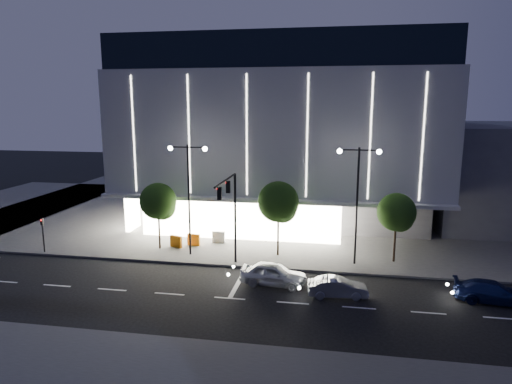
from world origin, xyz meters
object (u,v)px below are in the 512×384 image
(car_lead, at_px, (273,274))
(car_third, at_px, (493,292))
(traffic_mast, at_px, (231,204))
(street_lamp_east, at_px, (358,189))
(barrier_c, at_px, (176,241))
(tree_mid, at_px, (279,204))
(car_second, at_px, (338,287))
(barrier_a, at_px, (194,240))
(street_lamp_west, at_px, (189,183))
(ped_signal_far, at_px, (43,231))
(barrier_d, at_px, (219,237))
(tree_right, at_px, (397,214))
(tree_left, at_px, (159,203))

(car_lead, distance_m, car_third, 13.75)
(traffic_mast, distance_m, street_lamp_east, 9.43)
(street_lamp_east, distance_m, barrier_c, 15.76)
(car_lead, bearing_deg, tree_mid, 9.92)
(car_second, bearing_deg, barrier_a, 49.53)
(street_lamp_west, relative_size, car_second, 2.38)
(street_lamp_west, xyz_separation_m, street_lamp_east, (13.00, 0.00, 0.00))
(ped_signal_far, relative_size, car_second, 0.79)
(car_third, height_order, barrier_d, car_third)
(car_second, bearing_deg, barrier_d, 41.20)
(street_lamp_east, relative_size, car_second, 2.38)
(tree_right, bearing_deg, barrier_a, 175.65)
(ped_signal_far, bearing_deg, tree_right, 5.14)
(car_third, xyz_separation_m, barrier_a, (-21.62, 7.49, -0.01))
(tree_right, height_order, barrier_c, tree_right)
(car_third, bearing_deg, tree_mid, 71.78)
(ped_signal_far, relative_size, tree_mid, 0.49)
(tree_right, height_order, car_third, tree_right)
(barrier_a, relative_size, barrier_c, 1.00)
(street_lamp_east, height_order, ped_signal_far, street_lamp_east)
(barrier_c, bearing_deg, car_third, 3.49)
(tree_mid, relative_size, car_third, 1.36)
(tree_mid, distance_m, barrier_a, 8.43)
(barrier_d, bearing_deg, traffic_mast, -68.95)
(traffic_mast, xyz_separation_m, car_third, (17.17, -2.56, -4.37))
(car_lead, bearing_deg, barrier_c, 61.22)
(street_lamp_west, distance_m, barrier_c, 5.80)
(tree_mid, xyz_separation_m, car_lead, (0.40, -5.87, -3.56))
(car_second, xyz_separation_m, car_third, (9.46, 0.85, 0.03))
(street_lamp_east, distance_m, barrier_a, 14.64)
(traffic_mast, relative_size, tree_mid, 1.15)
(traffic_mast, bearing_deg, car_second, -23.83)
(street_lamp_west, xyz_separation_m, tree_mid, (7.03, 1.02, -1.62))
(traffic_mast, distance_m, tree_left, 7.95)
(traffic_mast, height_order, car_second, traffic_mast)
(car_lead, distance_m, car_second, 4.46)
(tree_right, relative_size, car_lead, 1.22)
(tree_left, relative_size, car_second, 1.51)
(tree_right, xyz_separation_m, car_second, (-4.31, -7.09, -3.26))
(ped_signal_far, height_order, barrier_a, ped_signal_far)
(barrier_a, bearing_deg, car_lead, -34.03)
(car_second, bearing_deg, tree_right, -37.33)
(barrier_d, bearing_deg, car_lead, -55.76)
(ped_signal_far, bearing_deg, car_second, -10.90)
(barrier_d, bearing_deg, barrier_a, -151.00)
(street_lamp_east, xyz_separation_m, ped_signal_far, (-25.00, -1.50, -4.07))
(barrier_d, bearing_deg, street_lamp_west, -114.91)
(tree_left, relative_size, barrier_a, 5.20)
(tree_left, bearing_deg, traffic_mast, -27.84)
(street_lamp_west, distance_m, street_lamp_east, 13.00)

